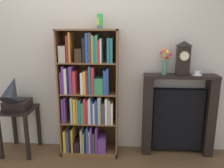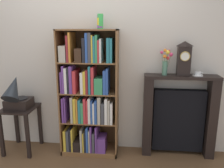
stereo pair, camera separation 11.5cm
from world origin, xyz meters
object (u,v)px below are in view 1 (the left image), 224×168
Objects in this scene: mantel_clock at (183,58)px; bookshelf at (88,98)px; flower_vase at (165,62)px; teacup_with_saucer at (197,73)px; fireplace_mantel at (178,115)px; side_table_left at (19,121)px; cup_stack at (100,21)px; gramophone at (14,95)px.

bookshelf is at bearing -176.89° from mantel_clock.
teacup_with_saucer is at bearing 0.28° from flower_vase.
fireplace_mantel is at bearing 4.09° from bookshelf.
side_table_left is 1.47× the size of mantel_clock.
bookshelf reaches higher than flower_vase.
mantel_clock is 3.23× the size of teacup_with_saucer.
cup_stack is at bearing -179.50° from teacup_with_saucer.
side_table_left is 2.22m from fireplace_mantel.
bookshelf reaches higher than side_table_left.
mantel_clock is (1.08, 0.01, -0.46)m from cup_stack.
flower_vase is (-0.23, -0.00, -0.05)m from mantel_clock.
side_table_left is at bearing -176.69° from flower_vase.
cup_stack is 1.00m from flower_vase.
bookshelf is at bearing -160.99° from cup_stack.
side_table_left is at bearing -177.21° from teacup_with_saucer.
mantel_clock is 0.28m from teacup_with_saucer.
side_table_left is 2.40m from mantel_clock.
cup_stack reaches higher than bookshelf.
cup_stack is at bearing -179.52° from mantel_clock.
side_table_left is 1.88× the size of flower_vase.
gramophone is 1.49× the size of flower_vase.
mantel_clock is 1.27× the size of flower_vase.
teacup_with_saucer is at bearing 2.78° from bookshelf.
cup_stack reaches higher than flower_vase.
flower_vase is at bearing -174.51° from fireplace_mantel.
gramophone is at bearing -174.83° from fireplace_mantel.
bookshelf is 2.65× the size of side_table_left.
gramophone is (-1.15, -0.17, -0.96)m from cup_stack.
bookshelf reaches higher than mantel_clock.
cup_stack is at bearing -178.41° from fireplace_mantel.
fireplace_mantel is (2.22, 0.20, -0.31)m from gramophone.
flower_vase is (-0.22, -0.02, 0.75)m from fireplace_mantel.
cup_stack is 1.66m from fireplace_mantel.
mantel_clock is 0.23m from flower_vase.
bookshelf is 9.14× the size of cup_stack.
bookshelf is at bearing -177.22° from teacup_with_saucer.
cup_stack is at bearing -179.40° from flower_vase.
mantel_clock is (2.23, 0.12, 0.89)m from side_table_left.
cup_stack reaches higher than gramophone.
bookshelf is 1.02m from cup_stack.
side_table_left is at bearing -177.19° from bookshelf.
side_table_left is at bearing -174.68° from cup_stack.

